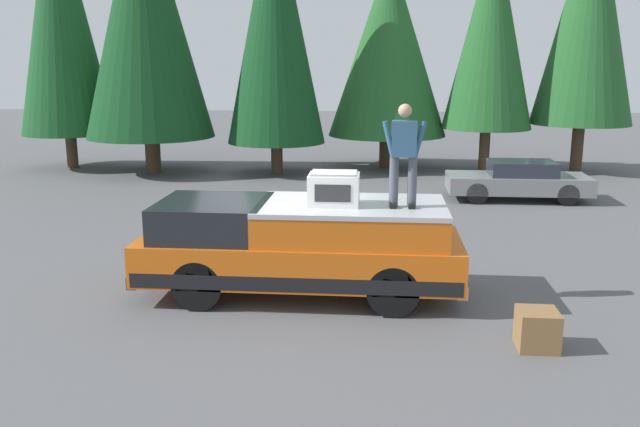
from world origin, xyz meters
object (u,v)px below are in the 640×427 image
person_on_truck_bed (404,153)px  parked_car_grey (518,180)px  wooden_crate (537,329)px  pickup_truck (301,246)px  compressor_unit (334,189)px

person_on_truck_bed → parked_car_grey: size_ratio=0.41×
person_on_truck_bed → parked_car_grey: bearing=-22.6°
parked_car_grey → wooden_crate: size_ratio=7.32×
pickup_truck → parked_car_grey: (8.74, -5.46, -0.29)m
pickup_truck → person_on_truck_bed: size_ratio=3.28×
compressor_unit → person_on_truck_bed: size_ratio=0.50×
person_on_truck_bed → compressor_unit: bearing=86.3°
compressor_unit → wooden_crate: bearing=-120.6°
compressor_unit → parked_car_grey: 10.21m
pickup_truck → compressor_unit: (-0.14, -0.58, 1.05)m
person_on_truck_bed → wooden_crate: size_ratio=3.02×
person_on_truck_bed → wooden_crate: person_on_truck_bed is taller
pickup_truck → compressor_unit: compressor_unit is taller
compressor_unit → wooden_crate: (-1.79, -3.03, -1.65)m
parked_car_grey → wooden_crate: 10.82m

